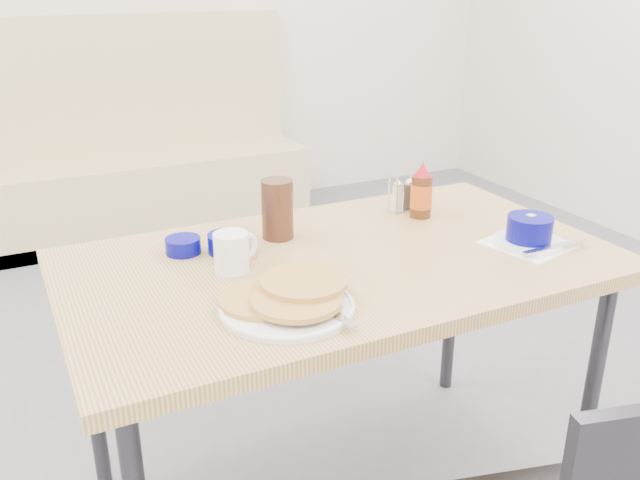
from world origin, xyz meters
name	(u,v)px	position (x,y,z in m)	size (l,w,h in m)	color
booth_bench	(140,170)	(0.00, 2.78, 0.35)	(1.90, 0.56, 1.22)	tan
dining_table	(341,280)	(0.00, 0.25, 0.70)	(1.40, 0.80, 0.76)	tan
pancake_plate	(288,300)	(-0.24, 0.05, 0.78)	(0.30, 0.31, 0.05)	white
coffee_mug	(233,251)	(-0.27, 0.30, 0.81)	(0.12, 0.09, 0.10)	white
grits_setting	(529,233)	(0.49, 0.11, 0.80)	(0.26, 0.24, 0.08)	white
creamer_bowl	(183,246)	(-0.36, 0.46, 0.78)	(0.09, 0.09, 0.04)	#04056B
butter_bowl	(228,243)	(-0.25, 0.42, 0.78)	(0.11, 0.11, 0.05)	#04056B
amber_tumbler	(277,209)	(-0.09, 0.46, 0.84)	(0.09, 0.09, 0.16)	#3E2113
condiment_caddy	(403,197)	(0.35, 0.50, 0.80)	(0.10, 0.06, 0.11)	silver
syrup_bottle	(421,193)	(0.36, 0.42, 0.83)	(0.06, 0.06, 0.17)	#47230F
sugar_wrapper	(248,259)	(-0.22, 0.35, 0.76)	(0.04, 0.03, 0.00)	#E14B4E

